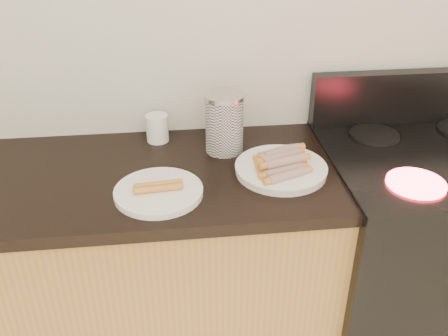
{
  "coord_description": "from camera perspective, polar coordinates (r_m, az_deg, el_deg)",
  "views": [
    {
      "loc": [
        -0.13,
        0.28,
        1.72
      ],
      "look_at": [
        0.03,
        1.62,
        0.94
      ],
      "focal_mm": 40.0,
      "sensor_mm": 36.0,
      "label": 1
    }
  ],
  "objects": [
    {
      "name": "plain_sausages",
      "position": [
        1.5,
        -7.53,
        -2.1
      ],
      "size": [
        0.13,
        0.06,
        0.02
      ],
      "rotation": [
        0.0,
        0.0,
        0.1
      ],
      "color": "#D16B3C",
      "rests_on": "side_plate"
    },
    {
      "name": "main_plate",
      "position": [
        1.62,
        6.51,
        -0.21
      ],
      "size": [
        0.32,
        0.32,
        0.02
      ],
      "primitive_type": "cylinder",
      "rotation": [
        0.0,
        0.0,
        0.09
      ],
      "color": "white",
      "rests_on": "counter_slab"
    },
    {
      "name": "burner_far_left",
      "position": [
        1.9,
        16.81,
        3.69
      ],
      "size": [
        0.18,
        0.18,
        0.01
      ],
      "primitive_type": "cylinder",
      "color": "black",
      "rests_on": "stove"
    },
    {
      "name": "hotdog_pile",
      "position": [
        1.6,
        6.58,
        0.78
      ],
      "size": [
        0.14,
        0.22,
        0.05
      ],
      "rotation": [
        0.0,
        0.0,
        0.33
      ],
      "color": "maroon",
      "rests_on": "main_plate"
    },
    {
      "name": "stove",
      "position": [
        2.09,
        21.02,
        -9.67
      ],
      "size": [
        0.76,
        0.65,
        0.91
      ],
      "color": "black",
      "rests_on": "floor"
    },
    {
      "name": "stove_panel",
      "position": [
        2.03,
        20.48,
        7.66
      ],
      "size": [
        0.76,
        0.06,
        0.2
      ],
      "primitive_type": "cube",
      "color": "black",
      "rests_on": "stove"
    },
    {
      "name": "side_plate",
      "position": [
        1.51,
        -7.48,
        -2.73
      ],
      "size": [
        0.29,
        0.29,
        0.02
      ],
      "primitive_type": "cylinder",
      "rotation": [
        0.0,
        0.0,
        -0.1
      ],
      "color": "white",
      "rests_on": "counter_slab"
    },
    {
      "name": "canister",
      "position": [
        1.7,
        0.04,
        5.17
      ],
      "size": [
        0.13,
        0.13,
        0.21
      ],
      "rotation": [
        0.0,
        0.0,
        -0.13
      ],
      "color": "silver",
      "rests_on": "counter_slab"
    },
    {
      "name": "cabinet_base",
      "position": [
        1.99,
        -22.22,
        -13.09
      ],
      "size": [
        2.2,
        0.59,
        0.86
      ],
      "primitive_type": "cube",
      "color": "olive",
      "rests_on": "floor"
    },
    {
      "name": "wall_back",
      "position": [
        1.77,
        -2.52,
        16.28
      ],
      "size": [
        4.0,
        0.04,
        2.6
      ],
      "primitive_type": "cube",
      "color": "silver",
      "rests_on": "ground"
    },
    {
      "name": "burner_near_left",
      "position": [
        1.64,
        21.09,
        -1.63
      ],
      "size": [
        0.18,
        0.18,
        0.01
      ],
      "primitive_type": "cylinder",
      "color": "#FF1E2D",
      "rests_on": "stove"
    },
    {
      "name": "mug",
      "position": [
        1.81,
        -7.64,
        4.54
      ],
      "size": [
        0.1,
        0.1,
        0.1
      ],
      "primitive_type": "cylinder",
      "rotation": [
        0.0,
        0.0,
        -0.28
      ],
      "color": "white",
      "rests_on": "counter_slab"
    }
  ]
}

